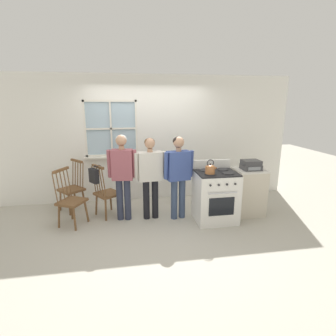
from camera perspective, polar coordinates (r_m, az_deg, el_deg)
The scene contains 14 objects.
ground_plane at distance 4.81m, azimuth -2.54°, elevation -12.18°, with size 16.00×16.00×0.00m, color #B2AD9E.
wall_back at distance 5.76m, azimuth -4.00°, elevation 6.16°, with size 6.40×0.16×2.70m.
chair_by_window at distance 5.13m, azimuth -13.23°, elevation -5.43°, with size 0.57×0.57×1.02m.
chair_near_wall at distance 4.93m, azimuth -20.42°, elevation -6.75°, with size 0.55×0.56×1.02m.
chair_center_cluster at distance 5.59m, azimuth -20.10°, elevation -4.28°, with size 0.58×0.58×1.02m.
person_elderly_left at distance 4.76m, azimuth -9.89°, elevation -0.46°, with size 0.53×0.26×1.58m.
person_teen_center at distance 4.76m, azimuth -3.88°, elevation -0.74°, with size 0.59×0.25×1.52m.
person_adult_right at distance 4.75m, azimuth 2.28°, elevation -0.49°, with size 0.57×0.28×1.54m.
stove at distance 4.87m, azimuth 10.26°, elevation -5.98°, with size 0.73×0.68×1.08m.
kettle at distance 4.54m, azimuth 9.18°, elevation -0.15°, with size 0.21×0.17×0.25m.
potted_plant at distance 5.69m, azimuth -9.64°, elevation 3.45°, with size 0.12×0.12×0.27m.
handbag at distance 4.90m, azimuth -15.81°, elevation -1.57°, with size 0.25×0.25×0.31m.
side_counter at distance 5.31m, azimuth 17.08°, elevation -4.98°, with size 0.55×0.50×0.90m.
stereo at distance 5.14m, azimuth 17.61°, elevation 0.62°, with size 0.34×0.29×0.18m.
Camera 1 is at (-0.51, -4.28, 2.13)m, focal length 28.00 mm.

